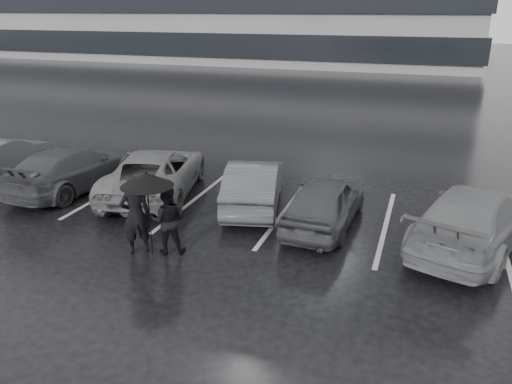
{
  "coord_description": "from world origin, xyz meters",
  "views": [
    {
      "loc": [
        4.11,
        -9.96,
        5.41
      ],
      "look_at": [
        0.3,
        1.0,
        1.1
      ],
      "focal_mm": 35.0,
      "sensor_mm": 36.0,
      "label": 1
    }
  ],
  "objects_px": {
    "car_west_b": "(155,172)",
    "pedestrian_right": "(167,220)",
    "car_main": "(325,202)",
    "car_west_d": "(3,157)",
    "pedestrian_left": "(135,215)",
    "car_east": "(474,218)",
    "car_west_a": "(254,184)",
    "car_west_c": "(73,168)"
  },
  "relations": [
    {
      "from": "car_east",
      "to": "pedestrian_left",
      "type": "height_order",
      "value": "pedestrian_left"
    },
    {
      "from": "car_west_b",
      "to": "car_main",
      "type": "bearing_deg",
      "value": 159.41
    },
    {
      "from": "car_east",
      "to": "car_west_b",
      "type": "bearing_deg",
      "value": 13.7
    },
    {
      "from": "car_west_b",
      "to": "car_east",
      "type": "height_order",
      "value": "car_east"
    },
    {
      "from": "car_west_a",
      "to": "car_east",
      "type": "relative_size",
      "value": 0.81
    },
    {
      "from": "car_west_d",
      "to": "pedestrian_right",
      "type": "xyz_separation_m",
      "value": [
        8.09,
        -3.28,
        0.16
      ]
    },
    {
      "from": "car_west_c",
      "to": "car_east",
      "type": "bearing_deg",
      "value": -177.22
    },
    {
      "from": "car_west_c",
      "to": "pedestrian_left",
      "type": "distance_m",
      "value": 5.27
    },
    {
      "from": "car_west_b",
      "to": "pedestrian_right",
      "type": "relative_size",
      "value": 3.14
    },
    {
      "from": "car_west_a",
      "to": "pedestrian_right",
      "type": "xyz_separation_m",
      "value": [
        -0.93,
        -3.39,
        0.13
      ]
    },
    {
      "from": "car_west_a",
      "to": "car_west_c",
      "type": "xyz_separation_m",
      "value": [
        -5.84,
        -0.47,
        0.01
      ]
    },
    {
      "from": "car_west_d",
      "to": "car_west_b",
      "type": "bearing_deg",
      "value": 179.21
    },
    {
      "from": "car_main",
      "to": "car_east",
      "type": "distance_m",
      "value": 3.58
    },
    {
      "from": "car_east",
      "to": "pedestrian_right",
      "type": "distance_m",
      "value": 7.21
    },
    {
      "from": "car_west_d",
      "to": "pedestrian_right",
      "type": "bearing_deg",
      "value": 156.77
    },
    {
      "from": "car_west_d",
      "to": "car_east",
      "type": "xyz_separation_m",
      "value": [
        14.79,
        -0.64,
        0.08
      ]
    },
    {
      "from": "car_east",
      "to": "car_main",
      "type": "bearing_deg",
      "value": 17.19
    },
    {
      "from": "car_west_b",
      "to": "car_west_d",
      "type": "relative_size",
      "value": 1.29
    },
    {
      "from": "car_west_b",
      "to": "pedestrian_left",
      "type": "relative_size",
      "value": 2.7
    },
    {
      "from": "pedestrian_right",
      "to": "car_main",
      "type": "bearing_deg",
      "value": -162.62
    },
    {
      "from": "car_east",
      "to": "pedestrian_right",
      "type": "bearing_deg",
      "value": 39.55
    },
    {
      "from": "car_west_c",
      "to": "pedestrian_right",
      "type": "height_order",
      "value": "pedestrian_right"
    },
    {
      "from": "car_main",
      "to": "car_west_c",
      "type": "distance_m",
      "value": 8.05
    },
    {
      "from": "car_west_b",
      "to": "pedestrian_right",
      "type": "distance_m",
      "value": 4.0
    },
    {
      "from": "car_west_c",
      "to": "pedestrian_left",
      "type": "xyz_separation_m",
      "value": [
        4.23,
        -3.14,
        0.25
      ]
    },
    {
      "from": "car_west_d",
      "to": "pedestrian_right",
      "type": "distance_m",
      "value": 8.73
    },
    {
      "from": "car_west_b",
      "to": "car_west_c",
      "type": "bearing_deg",
      "value": -5.41
    },
    {
      "from": "car_west_b",
      "to": "pedestrian_right",
      "type": "xyz_separation_m",
      "value": [
        2.23,
        -3.32,
        0.1
      ]
    },
    {
      "from": "car_west_c",
      "to": "car_east",
      "type": "height_order",
      "value": "car_east"
    },
    {
      "from": "car_west_a",
      "to": "pedestrian_left",
      "type": "bearing_deg",
      "value": 52.39
    },
    {
      "from": "car_west_a",
      "to": "car_west_b",
      "type": "xyz_separation_m",
      "value": [
        -3.16,
        -0.07,
        0.03
      ]
    },
    {
      "from": "car_main",
      "to": "car_east",
      "type": "bearing_deg",
      "value": -178.21
    },
    {
      "from": "car_west_b",
      "to": "pedestrian_right",
      "type": "height_order",
      "value": "pedestrian_right"
    },
    {
      "from": "car_west_d",
      "to": "pedestrian_left",
      "type": "relative_size",
      "value": 2.09
    },
    {
      "from": "car_main",
      "to": "car_east",
      "type": "xyz_separation_m",
      "value": [
        3.58,
        -0.05,
        0.07
      ]
    },
    {
      "from": "car_west_a",
      "to": "pedestrian_left",
      "type": "distance_m",
      "value": 3.97
    },
    {
      "from": "car_west_b",
      "to": "car_west_c",
      "type": "xyz_separation_m",
      "value": [
        -2.69,
        -0.4,
        -0.02
      ]
    },
    {
      "from": "pedestrian_left",
      "to": "car_west_d",
      "type": "bearing_deg",
      "value": -66.37
    },
    {
      "from": "car_west_a",
      "to": "car_west_c",
      "type": "bearing_deg",
      "value": -8.92
    },
    {
      "from": "pedestrian_left",
      "to": "pedestrian_right",
      "type": "distance_m",
      "value": 0.74
    },
    {
      "from": "car_west_c",
      "to": "pedestrian_right",
      "type": "bearing_deg",
      "value": 153.46
    },
    {
      "from": "car_west_b",
      "to": "pedestrian_left",
      "type": "height_order",
      "value": "pedestrian_left"
    }
  ]
}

